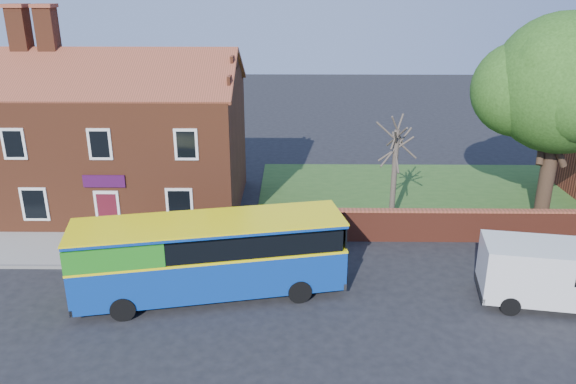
{
  "coord_description": "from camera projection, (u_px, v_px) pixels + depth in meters",
  "views": [
    {
      "loc": [
        2.02,
        -17.47,
        11.52
      ],
      "look_at": [
        1.74,
        5.0,
        3.2
      ],
      "focal_mm": 35.0,
      "sensor_mm": 36.0,
      "label": 1
    }
  ],
  "objects": [
    {
      "name": "bare_tree",
      "position": [
        394.0,
        172.0,
        28.03
      ],
      "size": [
        2.0,
        2.38,
        5.33
      ],
      "color": "#4C4238",
      "rests_on": "ground"
    },
    {
      "name": "bus",
      "position": [
        201.0,
        254.0,
        21.55
      ],
      "size": [
        10.62,
        4.62,
        3.14
      ],
      "rotation": [
        0.0,
        0.0,
        0.2
      ],
      "color": "#0D3794",
      "rests_on": "ground"
    },
    {
      "name": "pavement",
      "position": [
        99.0,
        249.0,
        25.86
      ],
      "size": [
        18.0,
        3.5,
        0.12
      ],
      "primitive_type": "cube",
      "color": "gray",
      "rests_on": "ground"
    },
    {
      "name": "large_tree",
      "position": [
        562.0,
        87.0,
        27.19
      ],
      "size": [
        8.56,
        6.78,
        10.45
      ],
      "color": "black",
      "rests_on": "ground"
    },
    {
      "name": "van_near",
      "position": [
        559.0,
        273.0,
        21.05
      ],
      "size": [
        5.85,
        3.1,
        2.44
      ],
      "rotation": [
        0.0,
        0.0,
        -0.17
      ],
      "color": "silver",
      "rests_on": "ground"
    },
    {
      "name": "boundary_wall",
      "position": [
        526.0,
        226.0,
        26.53
      ],
      "size": [
        22.0,
        0.38,
        1.6
      ],
      "color": "maroon",
      "rests_on": "ground"
    },
    {
      "name": "shop_building",
      "position": [
        126.0,
        146.0,
        30.08
      ],
      "size": [
        12.3,
        8.13,
        10.5
      ],
      "color": "brown",
      "rests_on": "ground"
    },
    {
      "name": "ground",
      "position": [
        239.0,
        322.0,
        20.4
      ],
      "size": [
        120.0,
        120.0,
        0.0
      ],
      "primitive_type": "plane",
      "color": "black",
      "rests_on": "ground"
    },
    {
      "name": "grass_strip",
      "position": [
        484.0,
        196.0,
        32.43
      ],
      "size": [
        26.0,
        12.0,
        0.04
      ],
      "primitive_type": "cube",
      "color": "#426B28",
      "rests_on": "ground"
    },
    {
      "name": "kerb",
      "position": [
        86.0,
        267.0,
        24.21
      ],
      "size": [
        18.0,
        0.15,
        0.14
      ],
      "primitive_type": "cube",
      "color": "slate",
      "rests_on": "ground"
    }
  ]
}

